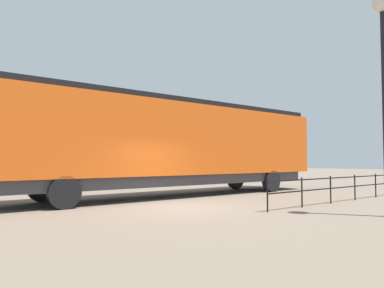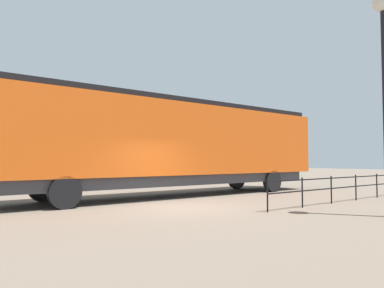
# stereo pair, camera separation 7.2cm
# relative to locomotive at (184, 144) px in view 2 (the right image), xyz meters

# --- Properties ---
(ground_plane) EXTENTS (120.00, 120.00, 0.00)m
(ground_plane) POSITION_rel_locomotive_xyz_m (3.36, -2.62, -2.40)
(ground_plane) COLOR #756656
(locomotive) EXTENTS (2.88, 16.50, 4.31)m
(locomotive) POSITION_rel_locomotive_xyz_m (0.00, 0.00, 0.00)
(locomotive) COLOR #D15114
(locomotive) RESTS_ON ground_plane
(lamp_post) EXTENTS (0.60, 0.60, 6.58)m
(lamp_post) POSITION_rel_locomotive_xyz_m (8.58, 0.93, 2.51)
(lamp_post) COLOR black
(lamp_post) RESTS_ON ground_plane
(platform_fence) EXTENTS (0.05, 10.89, 1.03)m
(platform_fence) POSITION_rel_locomotive_xyz_m (5.88, 4.29, -1.72)
(platform_fence) COLOR black
(platform_fence) RESTS_ON ground_plane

